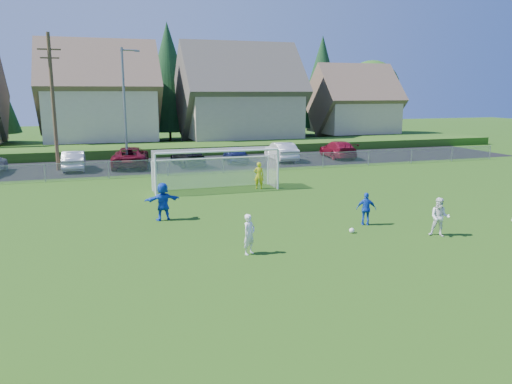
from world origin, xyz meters
The scene contains 21 objects.
ground centered at (0.00, 0.00, 0.00)m, with size 160.00×160.00×0.00m, color #193D0C.
asphalt_lot centered at (0.00, 27.50, 0.01)m, with size 60.00×60.00×0.00m, color black.
grass_embankment centered at (0.00, 35.00, 0.40)m, with size 70.00×6.00×0.80m, color #1E420F.
soccer_ball centered at (3.29, 5.07, 0.11)m, with size 0.22×0.22×0.22m, color white.
player_white_a centered at (-1.63, 3.78, 0.75)m, with size 0.54×0.36×1.49m, color white.
player_white_b centered at (6.44, 3.55, 0.81)m, with size 0.78×0.61×1.61m, color white.
player_blue_a centered at (4.50, 6.04, 0.73)m, with size 0.86×0.36×1.46m, color blue.
player_blue_b centered at (-3.96, 9.68, 0.88)m, with size 1.64×0.52×1.77m, color blue.
goalkeeper centered at (2.61, 15.50, 0.82)m, with size 0.60×0.39×1.64m, color yellow.
car_b centered at (-8.35, 26.74, 0.73)m, with size 1.55×4.43×1.46m, color silver.
car_c centered at (-4.18, 27.02, 0.79)m, with size 2.63×5.71×1.59m, color #530915.
car_d centered at (0.22, 26.32, 0.70)m, with size 1.95×4.80×1.39m, color black.
car_e centered at (4.31, 26.87, 0.71)m, with size 1.69×4.19×1.43m, color #161E4F.
car_f centered at (8.36, 26.82, 0.79)m, with size 1.67×4.78×1.57m, color silver.
car_g centered at (13.84, 27.03, 0.75)m, with size 2.11×5.18×1.50m, color maroon.
soccer_goal centered at (0.00, 16.05, 1.63)m, with size 7.42×1.90×2.50m.
chainlink_fence centered at (0.00, 22.00, 0.63)m, with size 52.06×0.06×1.20m.
streetlight centered at (-4.45, 26.00, 4.84)m, with size 1.38×0.18×9.00m.
utility_pole centered at (-9.50, 27.00, 5.15)m, with size 1.60×0.26×10.00m.
houses_row centered at (1.97, 42.46, 7.33)m, with size 53.90×11.45×13.27m.
tree_row centered at (1.04, 48.74, 6.91)m, with size 65.98×12.36×13.80m.
Camera 1 is at (-6.75, -12.90, 5.85)m, focal length 35.00 mm.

